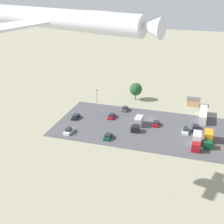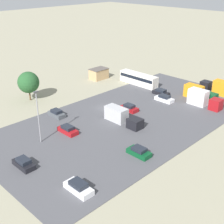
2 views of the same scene
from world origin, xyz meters
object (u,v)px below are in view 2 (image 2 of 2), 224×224
Objects in this scene: shed_building at (99,74)px; bus at (139,79)px; parked_car_5 at (68,130)px; parked_truck_0 at (121,117)px; parked_car_4 at (57,114)px; parked_car_6 at (24,163)px; parked_car_3 at (129,108)px; parked_truck_3 at (199,93)px; parked_car_0 at (139,152)px; parked_car_7 at (79,187)px; parked_car_1 at (161,92)px; parked_truck_2 at (203,99)px; parked_truck_1 at (217,87)px; parked_car_2 at (164,99)px.

shed_building is 0.44× the size of bus.
parked_truck_0 is at bearing 158.19° from parked_car_5.
bus is 2.89× the size of parked_car_4.
parked_car_6 is (14.91, 11.87, -0.02)m from parked_car_4.
parked_car_4 is 0.45× the size of parked_truck_0.
parked_truck_3 reaches higher than parked_car_3.
parked_car_5 is at bearing -21.81° from parked_truck_0.
parked_car_0 is at bearing 56.65° from parked_truck_0.
parked_car_0 is at bearing 91.50° from parked_car_4.
parked_car_7 reaches higher than parked_car_4.
parked_car_5 is at bearing 69.13° from parked_car_4.
parked_car_4 is 25.98m from parked_car_7.
parked_car_0 is at bearing -34.41° from parked_car_6.
parked_car_5 is 11.34m from parked_truck_0.
parked_car_1 is at bearing -62.30° from parked_truck_3.
parked_truck_3 is at bearing -137.35° from parked_truck_2.
parked_car_4 is at bearing -119.22° from parked_car_7.
parked_car_0 is 15.26m from parked_car_5.
parked_car_4 is at bearing 38.52° from parked_car_6.
parked_car_1 is 0.56× the size of parked_truck_1.
parked_car_1 is 29.16m from parked_car_5.
parked_car_2 is 8.68m from parked_truck_3.
parked_car_3 is 0.90× the size of parked_car_7.
parked_car_2 is 1.08× the size of parked_car_6.
parked_truck_1 reaches higher than parked_truck_2.
parked_truck_2 reaches higher than bus.
bus is at bearing -164.31° from parked_car_5.
parked_car_4 is 0.51× the size of parked_truck_2.
parked_car_3 is (14.98, 10.03, -1.07)m from bus.
shed_building is 1.26× the size of parked_car_3.
parked_car_7 reaches higher than parked_car_0.
parked_car_6 is at bearing 5.99° from parked_car_3.
bus is 2.77× the size of parked_car_6.
parked_truck_2 reaches higher than parked_car_3.
parked_car_5 is 0.56× the size of parked_truck_1.
shed_building is at bearing -84.63° from parked_truck_2.
parked_car_2 is at bearing 88.02° from shed_building.
bus is at bearing 16.75° from parked_car_6.
bus is 36.35m from parked_car_0.
parked_car_3 is (13.02, 0.99, 0.00)m from parked_car_1.
parked_car_5 is at bearing 165.97° from parked_truck_1.
parked_car_4 is at bearing 154.50° from parked_truck_1.
parked_car_2 is at bearing 154.40° from parked_truck_1.
parked_car_6 is 0.54× the size of parked_truck_1.
parked_car_1 is at bearing 137.60° from parked_truck_1.
shed_building reaches higher than parked_car_3.
parked_truck_0 is (-7.01, -10.65, 0.73)m from parked_car_0.
parked_car_5 is (2.91, 7.63, -0.03)m from parked_car_4.
parked_car_5 is 0.55× the size of parked_truck_2.
parked_car_2 is (0.83, 23.83, -0.81)m from shed_building.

